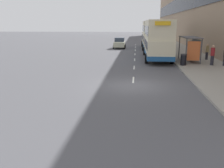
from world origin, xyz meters
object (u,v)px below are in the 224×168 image
Objects in this scene: double_decker_bus_near at (157,39)px; car_1 at (119,43)px; pedestrian_at_shelter at (213,55)px; double_decker_bus_ahead at (151,34)px; car_0 at (145,34)px; pedestrian_2 at (192,49)px; bus_shelter at (192,44)px; pedestrian_3 at (207,52)px; litter_bin at (183,60)px.

car_1 is (-5.08, 12.46, -1.44)m from double_decker_bus_near.
pedestrian_at_shelter is at bearing -45.35° from double_decker_bus_near.
double_decker_bus_ahead is 2.64× the size of car_0.
pedestrian_2 is at bearing 94.77° from pedestrian_at_shelter.
bus_shelter is 2.26× the size of pedestrian_at_shelter.
car_0 is at bearing 95.24° from pedestrian_3.
pedestrian_3 is (10.35, -13.42, 0.16)m from car_1.
double_decker_bus_near is at bearing 141.25° from bus_shelter.
pedestrian_3 is (5.27, -0.96, -1.28)m from double_decker_bus_near.
pedestrian_at_shelter is 2.72m from litter_bin.
bus_shelter is 4.25m from double_decker_bus_near.
car_1 is 19.86m from pedestrian_at_shelter.
pedestrian_2 is (9.30, -11.01, 0.17)m from car_1.
pedestrian_2 is (-0.52, 6.26, -0.07)m from pedestrian_at_shelter.
double_decker_bus_ahead is at bearing 102.52° from bus_shelter.
double_decker_bus_near is 52.22m from car_0.
pedestrian_at_shelter is (1.45, -2.16, -0.79)m from bus_shelter.
bus_shelter is at bearing -139.53° from pedestrian_3.
double_decker_bus_near reaches higher than pedestrian_3.
double_decker_bus_ahead is 6.05× the size of pedestrian_2.
bus_shelter is 17.30m from car_1.
double_decker_bus_ahead is 17.81m from pedestrian_at_shelter.
pedestrian_at_shelter is 6.28m from pedestrian_2.
pedestrian_2 is at bearing 130.21° from car_1.
pedestrian_at_shelter is (4.74, -4.80, -1.20)m from double_decker_bus_near.
double_decker_bus_ahead reaches higher than car_0.
bus_shelter is at bearing 63.61° from litter_bin.
pedestrian_3 reaches higher than car_0.
pedestrian_2 reaches higher than litter_bin.
double_decker_bus_ahead reaches higher than bus_shelter.
pedestrian_at_shelter is at bearing 119.64° from car_1.
pedestrian_3 is at bearing 82.18° from pedestrian_at_shelter.
double_decker_bus_ahead is at bearing 96.87° from litter_bin.
litter_bin is at bearing -67.90° from double_decker_bus_near.
double_decker_bus_ahead is at bearing 90.12° from double_decker_bus_near.
double_decker_bus_near is at bearing 169.67° from pedestrian_3.
double_decker_bus_ahead is at bearing -90.61° from car_0.
pedestrian_3 is 1.61× the size of litter_bin.
litter_bin is (-2.15, -6.56, -0.35)m from pedestrian_2.
double_decker_bus_near is at bearing -90.44° from car_0.
bus_shelter is 15.33m from double_decker_bus_ahead.
car_1 is (-5.48, -39.74, -0.00)m from car_0.
car_1 is at bearing 112.16° from litter_bin.
bus_shelter reaches higher than litter_bin.
pedestrian_at_shelter reaches higher than car_1.
double_decker_bus_near is 2.73× the size of car_1.
pedestrian_3 is at bearing -66.53° from pedestrian_2.
bus_shelter is at bearing -102.71° from pedestrian_2.
car_1 is at bearing 119.64° from pedestrian_at_shelter.
double_decker_bus_near is at bearing 134.65° from pedestrian_at_shelter.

